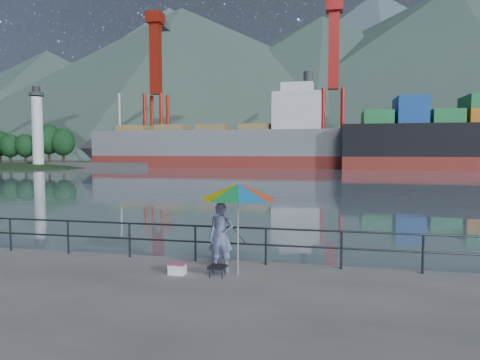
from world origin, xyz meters
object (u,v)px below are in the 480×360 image
at_px(beach_umbrella, 238,191).
at_px(bulk_carrier, 226,145).
at_px(cooler_bag, 177,269).
at_px(fisherman, 221,237).

bearing_deg(beach_umbrella, bulk_carrier, 104.04).
distance_m(cooler_bag, bulk_carrier, 75.10).
xyz_separation_m(beach_umbrella, cooler_bag, (-1.52, -0.21, -1.99)).
relative_size(beach_umbrella, cooler_bag, 5.66).
xyz_separation_m(fisherman, cooler_bag, (-1.01, -0.53, -0.77)).
xyz_separation_m(cooler_bag, bulk_carrier, (-16.71, 73.11, 4.03)).
height_order(fisherman, bulk_carrier, bulk_carrier).
bearing_deg(cooler_bag, bulk_carrier, 104.32).
bearing_deg(fisherman, beach_umbrella, -33.33).
height_order(beach_umbrella, cooler_bag, beach_umbrella).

